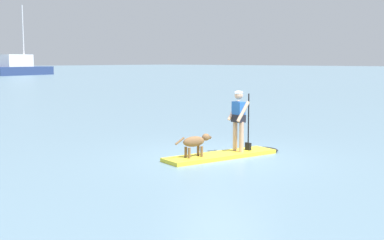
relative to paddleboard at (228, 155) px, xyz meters
name	(u,v)px	position (x,y,z in m)	size (l,w,h in m)	color
ground_plane	(221,157)	(-0.22, 0.05, -0.05)	(400.00, 400.00, 0.00)	slate
paddleboard	(228,155)	(0.00, 0.00, 0.00)	(3.55, 1.56, 0.10)	yellow
person_paddler	(239,116)	(0.36, -0.09, 0.98)	(0.66, 0.56, 1.61)	tan
dog	(195,142)	(-1.00, 0.24, 0.43)	(1.08, 0.37, 0.56)	brown
moored_boat_outer	(20,67)	(33.81, 70.69, 1.25)	(11.95, 5.77, 11.71)	navy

